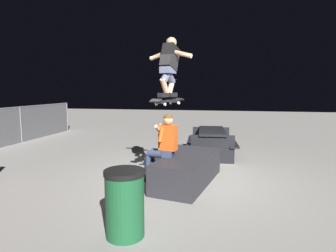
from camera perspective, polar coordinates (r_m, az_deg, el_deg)
The scene contains 8 objects.
ground_plane at distance 6.01m, azimuth 2.62°, elevation -10.65°, with size 40.00×40.00×0.00m, color gray.
ledge_box_main at distance 5.72m, azimuth 4.08°, elevation -8.71°, with size 2.03×0.84×0.55m, color #28282D.
person_sitting_on_ledge at distance 5.62m, azimuth -1.05°, elevation -3.65°, with size 0.59×0.78×1.38m.
skateboard at distance 5.34m, azimuth -0.02°, elevation 5.08°, with size 1.03×0.49×0.13m.
skater_airborne at distance 5.41m, azimuth 0.27°, elevation 12.40°, with size 0.64×0.87×1.12m.
kicker_ramp at distance 7.71m, azimuth 0.45°, elevation -6.12°, with size 1.36×1.18×0.39m.
picnic_table_back at distance 7.98m, azimuth 8.80°, elevation -2.54°, with size 1.80×1.47×0.75m.
trash_bin at distance 3.72m, azimuth -8.72°, elevation -15.17°, with size 0.51×0.51×0.86m.
Camera 1 is at (-5.65, -0.87, 1.85)m, focal length 30.15 mm.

